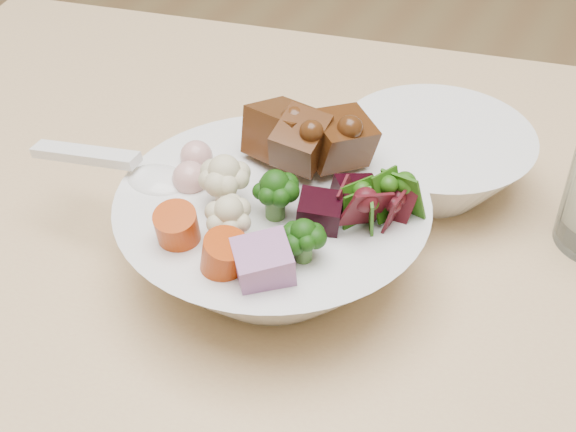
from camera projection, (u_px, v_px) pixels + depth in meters
The scene contains 3 objects.
food_bowl at pixel (276, 229), 0.61m from camera, with size 0.24×0.24×0.13m.
soup_spoon at pixel (139, 175), 0.62m from camera, with size 0.14×0.04×0.03m.
side_bowl at pixel (434, 161), 0.70m from camera, with size 0.17×0.17×0.06m, color white, non-canonical shape.
Camera 1 is at (0.12, -0.41, 1.14)m, focal length 50.00 mm.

